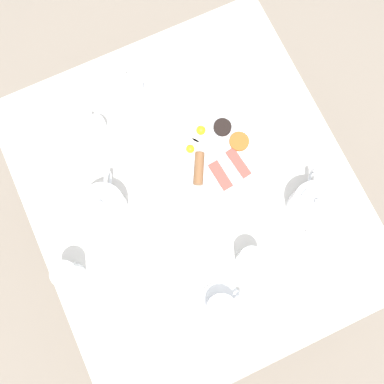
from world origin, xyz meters
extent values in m
plane|color=gray|center=(0.00, 0.00, 0.00)|extent=(8.00, 8.00, 0.00)
cube|color=silver|center=(0.00, 0.00, 0.71)|extent=(1.02, 0.91, 0.03)
cylinder|color=brown|center=(-0.46, -0.41, 0.35)|extent=(0.04, 0.04, 0.69)
cylinder|color=brown|center=(0.46, -0.41, 0.35)|extent=(0.04, 0.04, 0.69)
cylinder|color=brown|center=(-0.46, 0.41, 0.35)|extent=(0.04, 0.04, 0.69)
cylinder|color=brown|center=(0.46, 0.41, 0.35)|extent=(0.04, 0.04, 0.69)
cylinder|color=white|center=(0.08, -0.11, 0.73)|extent=(0.29, 0.29, 0.01)
cylinder|color=white|center=(0.16, -0.10, 0.74)|extent=(0.07, 0.07, 0.00)
sphere|color=yellow|center=(0.16, -0.10, 0.75)|extent=(0.03, 0.03, 0.03)
cylinder|color=white|center=(0.12, -0.05, 0.74)|extent=(0.07, 0.07, 0.00)
sphere|color=yellow|center=(0.12, -0.05, 0.75)|extent=(0.02, 0.02, 0.02)
cylinder|color=brown|center=(0.05, -0.05, 0.75)|extent=(0.10, 0.07, 0.03)
cube|color=#B74C42|center=(0.01, -0.10, 0.74)|extent=(0.09, 0.04, 0.01)
cube|color=#B74C42|center=(0.02, -0.16, 0.74)|extent=(0.10, 0.04, 0.01)
cylinder|color=#D16023|center=(0.08, -0.19, 0.74)|extent=(0.06, 0.06, 0.01)
cylinder|color=black|center=(0.14, -0.16, 0.74)|extent=(0.05, 0.05, 0.02)
cylinder|color=white|center=(0.06, 0.24, 0.77)|extent=(0.12, 0.12, 0.10)
cylinder|color=white|center=(0.06, 0.24, 0.82)|extent=(0.09, 0.09, 0.01)
sphere|color=white|center=(0.06, 0.24, 0.84)|extent=(0.02, 0.02, 0.02)
cone|color=white|center=(-0.01, 0.28, 0.78)|extent=(0.06, 0.05, 0.05)
torus|color=white|center=(0.11, 0.21, 0.77)|extent=(0.07, 0.05, 0.08)
cylinder|color=white|center=(-0.18, -0.28, 0.77)|extent=(0.12, 0.12, 0.10)
cylinder|color=white|center=(-0.18, -0.28, 0.82)|extent=(0.09, 0.09, 0.01)
sphere|color=white|center=(-0.18, -0.28, 0.84)|extent=(0.02, 0.02, 0.02)
cone|color=white|center=(-0.25, -0.24, 0.78)|extent=(0.06, 0.04, 0.05)
torus|color=white|center=(-0.12, -0.31, 0.77)|extent=(0.07, 0.05, 0.08)
cylinder|color=white|center=(0.35, 0.04, 0.72)|extent=(0.14, 0.14, 0.01)
cylinder|color=white|center=(0.35, 0.04, 0.76)|extent=(0.08, 0.08, 0.06)
cylinder|color=brown|center=(0.35, 0.04, 0.75)|extent=(0.07, 0.07, 0.05)
torus|color=white|center=(0.40, 0.03, 0.76)|extent=(0.05, 0.01, 0.05)
cylinder|color=white|center=(-0.33, 0.06, 0.72)|extent=(0.14, 0.14, 0.01)
cylinder|color=white|center=(-0.33, 0.06, 0.76)|extent=(0.08, 0.08, 0.06)
cylinder|color=brown|center=(-0.33, 0.06, 0.75)|extent=(0.07, 0.07, 0.05)
torus|color=white|center=(-0.32, 0.02, 0.76)|extent=(0.01, 0.05, 0.05)
cylinder|color=white|center=(-0.07, 0.40, 0.78)|extent=(0.07, 0.07, 0.11)
cylinder|color=white|center=(-0.24, -0.06, 0.77)|extent=(0.07, 0.07, 0.10)
cylinder|color=white|center=(0.30, 0.17, 0.75)|extent=(0.06, 0.06, 0.05)
torus|color=white|center=(0.33, 0.17, 0.75)|extent=(0.04, 0.01, 0.04)
cube|color=white|center=(0.26, -0.32, 0.73)|extent=(0.18, 0.16, 0.01)
cube|color=silver|center=(-0.19, 0.23, 0.72)|extent=(0.10, 0.17, 0.00)
cube|color=silver|center=(-0.38, 0.33, 0.72)|extent=(0.12, 0.16, 0.00)
cube|color=silver|center=(0.27, 0.36, 0.72)|extent=(0.13, 0.09, 0.00)
cube|color=silver|center=(-0.36, -0.13, 0.72)|extent=(0.08, 0.16, 0.00)
camera|label=1|loc=(-0.24, 0.11, 1.99)|focal=42.00mm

